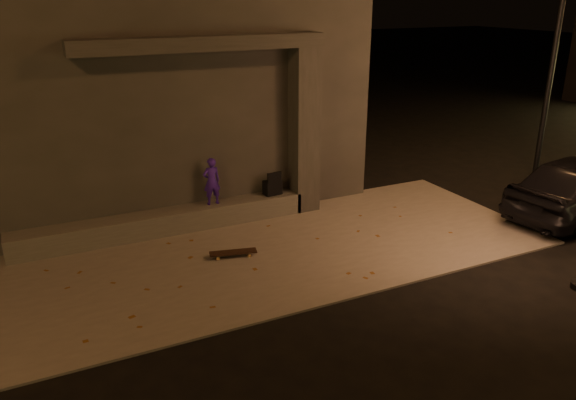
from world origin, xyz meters
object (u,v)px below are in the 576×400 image
skateboard (233,253)px  column (304,131)px  skateboarder (212,181)px  backpack (272,186)px

skateboard → column: bearing=49.1°
column → skateboarder: 2.32m
column → skateboarder: (-2.16, 0.00, -0.85)m
skateboarder → skateboard: (-0.19, -1.69, -0.87)m
column → skateboard: 3.37m
column → backpack: column is taller
column → backpack: bearing=180.0°
column → backpack: size_ratio=6.71×
column → backpack: (-0.77, 0.00, -1.17)m
skateboarder → skateboard: size_ratio=1.11×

